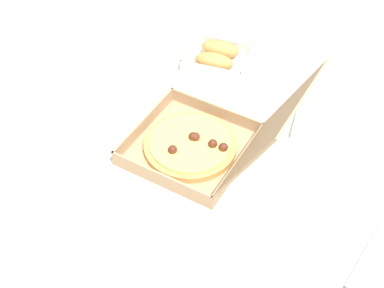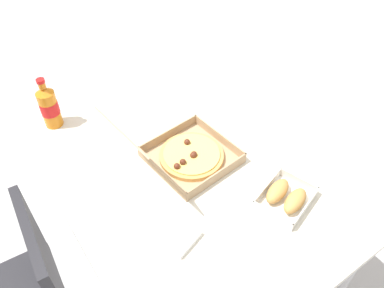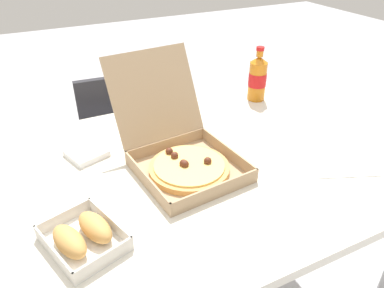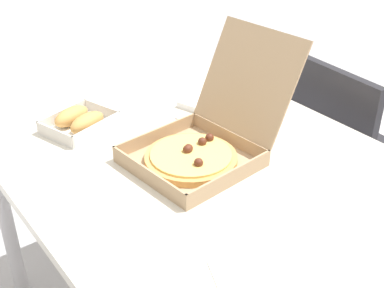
{
  "view_description": "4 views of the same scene",
  "coord_description": "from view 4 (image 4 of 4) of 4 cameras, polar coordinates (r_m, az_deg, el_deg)",
  "views": [
    {
      "loc": [
        0.77,
        0.53,
        1.74
      ],
      "look_at": [
        0.01,
        -0.01,
        0.77
      ],
      "focal_mm": 49.89,
      "sensor_mm": 36.0,
      "label": 1
    },
    {
      "loc": [
        -0.82,
        0.53,
        1.79
      ],
      "look_at": [
        0.03,
        -0.06,
        0.76
      ],
      "focal_mm": 35.82,
      "sensor_mm": 36.0,
      "label": 2
    },
    {
      "loc": [
        -0.4,
        -0.85,
        1.38
      ],
      "look_at": [
        0.03,
        0.03,
        0.78
      ],
      "focal_mm": 34.55,
      "sensor_mm": 36.0,
      "label": 3
    },
    {
      "loc": [
        0.89,
        -0.7,
        1.44
      ],
      "look_at": [
        -0.04,
        -0.0,
        0.76
      ],
      "focal_mm": 47.36,
      "sensor_mm": 36.0,
      "label": 4
    }
  ],
  "objects": [
    {
      "name": "chair",
      "position": [
        1.93,
        17.15,
        -1.03
      ],
      "size": [
        0.43,
        0.43,
        0.83
      ],
      "color": "#232328",
      "rests_on": "ground_plane"
    },
    {
      "name": "bread_side_box",
      "position": [
        1.51,
        -12.56,
        2.56
      ],
      "size": [
        0.2,
        0.23,
        0.06
      ],
      "color": "white",
      "rests_on": "dining_table"
    },
    {
      "name": "napkin_pile",
      "position": [
        1.62,
        1.0,
        4.67
      ],
      "size": [
        0.14,
        0.14,
        0.02
      ],
      "primitive_type": "cube",
      "rotation": [
        0.0,
        0.0,
        0.31
      ],
      "color": "white",
      "rests_on": "dining_table"
    },
    {
      "name": "pizza_box_open",
      "position": [
        1.32,
        1.15,
        0.09
      ],
      "size": [
        0.33,
        0.44,
        0.31
      ],
      "color": "tan",
      "rests_on": "dining_table"
    },
    {
      "name": "dining_table",
      "position": [
        1.38,
        1.1,
        -4.51
      ],
      "size": [
        1.31,
        0.92,
        0.73
      ],
      "color": "silver",
      "rests_on": "ground_plane"
    }
  ]
}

